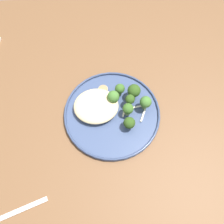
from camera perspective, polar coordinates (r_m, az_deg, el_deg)
name	(u,v)px	position (r m, az deg, el deg)	size (l,w,h in m)	color
ground	(120,163)	(1.45, 1.84, -11.94)	(6.00, 6.00, 0.00)	#665B51
wooden_dining_table	(125,120)	(0.82, 3.19, -1.86)	(1.40, 1.00, 0.74)	brown
dinner_plate	(112,114)	(0.73, 0.00, -0.37)	(0.29, 0.29, 0.02)	#38476B
noodle_bed	(96,106)	(0.72, -3.79, 1.42)	(0.13, 0.12, 0.04)	beige
seared_scallop_on_noodles	(95,114)	(0.72, -4.00, -0.51)	(0.03, 0.03, 0.01)	beige
seared_scallop_tilted_round	(92,100)	(0.74, -4.67, 2.92)	(0.03, 0.03, 0.01)	beige
seared_scallop_tiny_bay	(114,107)	(0.72, 0.41, 1.24)	(0.02, 0.02, 0.01)	beige
seared_scallop_left_edge	(85,109)	(0.73, -6.41, 0.68)	(0.02, 0.02, 0.01)	#DBB77A
seared_scallop_center_golden	(103,90)	(0.75, -2.11, 5.31)	(0.03, 0.03, 0.01)	#DBB77A
seared_scallop_large_seared	(103,106)	(0.73, -2.16, 1.52)	(0.02, 0.02, 0.01)	beige
broccoli_floret_rear_charred	(120,89)	(0.73, 1.87, 5.46)	(0.03, 0.03, 0.05)	#7A994C
broccoli_floret_right_tilted	(113,97)	(0.71, 0.32, 3.61)	(0.04, 0.04, 0.06)	#7A994C
broccoli_floret_tall_stalk	(134,91)	(0.72, 5.22, 4.98)	(0.04, 0.04, 0.06)	#89A356
broccoli_floret_small_sprig	(128,123)	(0.69, 3.75, -2.63)	(0.03, 0.03, 0.05)	#7A994C
broccoli_floret_near_rim	(145,101)	(0.71, 7.91, 2.57)	(0.03, 0.03, 0.06)	#7A994C
broccoli_floret_left_leaning	(130,100)	(0.71, 4.28, 2.92)	(0.03, 0.03, 0.05)	#89A356
broccoli_floret_split_head	(129,109)	(0.70, 4.06, 0.71)	(0.03, 0.03, 0.05)	#7A994C
onion_sliver_curled_piece	(134,108)	(0.73, 5.29, 0.98)	(0.06, 0.01, 0.00)	silver
onion_sliver_long_sliver	(125,110)	(0.73, 3.01, 0.52)	(0.05, 0.01, 0.00)	silver
onion_sliver_pale_crescent	(143,115)	(0.73, 7.38, -0.71)	(0.04, 0.01, 0.00)	silver
dinner_fork	(9,215)	(0.72, -23.11, -21.47)	(0.18, 0.08, 0.00)	silver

